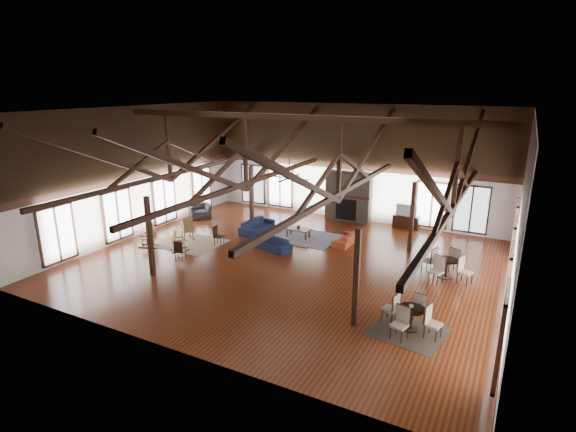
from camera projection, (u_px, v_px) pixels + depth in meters
The scene contains 31 objects.
floor at pixel (290, 262), 18.16m from camera, with size 16.00×16.00×0.00m, color maroon.
ceiling at pixel (290, 110), 16.47m from camera, with size 16.00×14.00×0.02m, color black.
wall_back at pixel (352, 163), 23.27m from camera, with size 16.00×0.02×6.00m, color white.
wall_front at pixel (162, 245), 11.37m from camera, with size 16.00×0.02×6.00m, color white.
wall_left at pixel (137, 172), 20.89m from camera, with size 0.02×14.00×6.00m, color white.
wall_right at pixel (521, 217), 13.75m from camera, with size 0.02×14.00×6.00m, color white.
roof_truss at pixel (290, 164), 17.03m from camera, with size 15.60×14.07×3.14m.
post_grid at pixel (290, 226), 17.73m from camera, with size 8.16×7.16×3.05m.
fireplace at pixel (348, 196), 23.47m from camera, with size 2.50×0.69×2.60m.
ceiling_fan at pixel (289, 177), 16.04m from camera, with size 1.60×1.60×0.75m.
sofa_navy_front at pixel (272, 244), 19.49m from camera, with size 1.78×0.69×0.52m, color #151C39.
sofa_navy_left at pixel (257, 226), 21.86m from camera, with size 0.80×2.04×0.60m, color #161E3D.
sofa_orange at pixel (345, 239), 20.14m from camera, with size 0.66×1.69×0.49m, color #963A1D.
coffee_table at pixel (298, 230), 21.00m from camera, with size 1.19×0.65×0.44m.
vase at pixel (298, 226), 20.96m from camera, with size 0.19×0.19×0.19m, color #B2B2B2.
armchair at pixel (200, 211), 24.11m from camera, with size 1.13×0.98×0.73m, color #2D2D2F.
side_table_lamp at pixel (201, 207), 24.81m from camera, with size 0.42×0.42×1.08m.
rocking_chair_a at pixel (188, 229), 20.69m from camera, with size 0.94×0.79×1.07m.
rocking_chair_b at pixel (177, 241), 19.28m from camera, with size 0.76×0.85×0.98m.
rocking_chair_c at pixel (150, 236), 19.76m from camera, with size 0.91×0.68×1.05m.
side_chair_a at pixel (217, 234), 19.97m from camera, with size 0.44×0.44×0.89m.
side_chair_b at pixel (179, 249), 18.14m from camera, with size 0.45×0.45×0.88m.
cafe_table_near at pixel (411, 315), 13.06m from camera, with size 1.87×1.87×0.95m.
cafe_table_far at pixel (447, 265), 16.58m from camera, with size 1.95×1.95×1.01m.
cup_near at pixel (411, 306), 13.01m from camera, with size 0.12×0.12×0.10m, color #B2B2B2.
cup_far at pixel (445, 258), 16.47m from camera, with size 0.13×0.13×0.10m, color #B2B2B2.
tv_console at pixel (406, 222), 22.45m from camera, with size 1.26×0.47×0.63m, color black.
television at pixel (407, 210), 22.27m from camera, with size 1.04×0.14×0.60m, color #B2B2B2.
rug_tan at pixel (189, 243), 20.37m from camera, with size 3.00×2.35×0.01m, color tan.
rug_navy at pixel (303, 237), 21.15m from camera, with size 3.17×2.38×0.01m, color #1B234E.
rug_dark at pixel (408, 331), 13.07m from camera, with size 2.02×1.84×0.01m, color black.
Camera 1 is at (7.80, -14.99, 6.91)m, focal length 28.00 mm.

